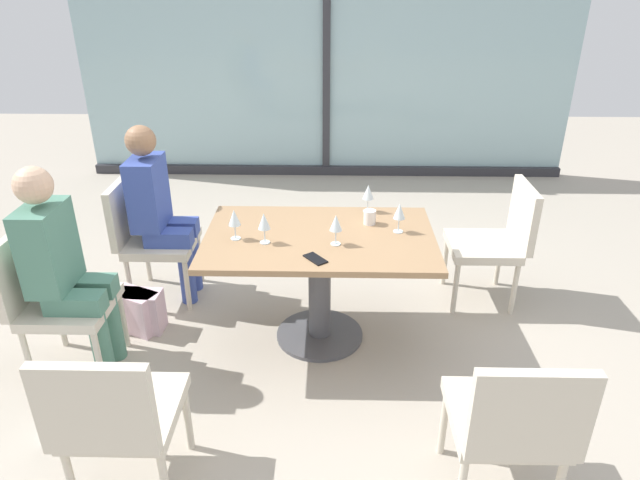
{
  "coord_description": "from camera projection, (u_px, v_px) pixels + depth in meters",
  "views": [
    {
      "loc": [
        0.07,
        -3.01,
        2.18
      ],
      "look_at": [
        0.0,
        0.1,
        0.65
      ],
      "focal_mm": 31.46,
      "sensor_mm": 36.0,
      "label": 1
    }
  ],
  "objects": [
    {
      "name": "ground_plane",
      "position": [
        320.0,
        336.0,
        3.66
      ],
      "size": [
        12.0,
        12.0,
        0.0
      ],
      "primitive_type": "plane",
      "color": "#A89E8E"
    },
    {
      "name": "window_wall_backdrop",
      "position": [
        327.0,
        66.0,
        6.0
      ],
      "size": [
        5.34,
        0.1,
        2.7
      ],
      "color": "#96B7BC",
      "rests_on": "ground_plane"
    },
    {
      "name": "dining_table_main",
      "position": [
        320.0,
        261.0,
        3.42
      ],
      "size": [
        1.38,
        0.88,
        0.73
      ],
      "color": "#997551",
      "rests_on": "ground_plane"
    },
    {
      "name": "chair_far_left",
      "position": [
        147.0,
        233.0,
        3.92
      ],
      "size": [
        0.5,
        0.46,
        0.87
      ],
      "color": "beige",
      "rests_on": "ground_plane"
    },
    {
      "name": "chair_side_end",
      "position": [
        51.0,
        295.0,
        3.18
      ],
      "size": [
        0.5,
        0.46,
        0.87
      ],
      "color": "beige",
      "rests_on": "ground_plane"
    },
    {
      "name": "chair_far_right",
      "position": [
        498.0,
        236.0,
        3.87
      ],
      "size": [
        0.5,
        0.46,
        0.87
      ],
      "color": "beige",
      "rests_on": "ground_plane"
    },
    {
      "name": "chair_front_left",
      "position": [
        116.0,
        414.0,
        2.33
      ],
      "size": [
        0.46,
        0.5,
        0.87
      ],
      "color": "beige",
      "rests_on": "ground_plane"
    },
    {
      "name": "chair_front_right",
      "position": [
        512.0,
        421.0,
        2.3
      ],
      "size": [
        0.46,
        0.5,
        0.87
      ],
      "color": "beige",
      "rests_on": "ground_plane"
    },
    {
      "name": "person_far_left",
      "position": [
        159.0,
        206.0,
        3.82
      ],
      "size": [
        0.39,
        0.34,
        1.26
      ],
      "color": "#384C9E",
      "rests_on": "ground_plane"
    },
    {
      "name": "person_side_end",
      "position": [
        63.0,
        264.0,
        3.09
      ],
      "size": [
        0.39,
        0.34,
        1.26
      ],
      "color": "#4C7F6B",
      "rests_on": "ground_plane"
    },
    {
      "name": "wine_glass_0",
      "position": [
        368.0,
        193.0,
        3.61
      ],
      "size": [
        0.07,
        0.07,
        0.18
      ],
      "color": "silver",
      "rests_on": "dining_table_main"
    },
    {
      "name": "wine_glass_1",
      "position": [
        399.0,
        212.0,
        3.33
      ],
      "size": [
        0.07,
        0.07,
        0.18
      ],
      "color": "silver",
      "rests_on": "dining_table_main"
    },
    {
      "name": "wine_glass_2",
      "position": [
        234.0,
        218.0,
        3.24
      ],
      "size": [
        0.07,
        0.07,
        0.18
      ],
      "color": "silver",
      "rests_on": "dining_table_main"
    },
    {
      "name": "wine_glass_3",
      "position": [
        336.0,
        223.0,
        3.18
      ],
      "size": [
        0.07,
        0.07,
        0.18
      ],
      "color": "silver",
      "rests_on": "dining_table_main"
    },
    {
      "name": "wine_glass_4",
      "position": [
        264.0,
        222.0,
        3.2
      ],
      "size": [
        0.07,
        0.07,
        0.18
      ],
      "color": "silver",
      "rests_on": "dining_table_main"
    },
    {
      "name": "coffee_cup",
      "position": [
        370.0,
        217.0,
        3.47
      ],
      "size": [
        0.08,
        0.08,
        0.09
      ],
      "primitive_type": "cylinder",
      "color": "white",
      "rests_on": "dining_table_main"
    },
    {
      "name": "cell_phone_on_table",
      "position": [
        315.0,
        259.0,
        3.07
      ],
      "size": [
        0.14,
        0.16,
        0.01
      ],
      "primitive_type": "cube",
      "rotation": [
        0.0,
        0.0,
        0.66
      ],
      "color": "black",
      "rests_on": "dining_table_main"
    },
    {
      "name": "handbag_0",
      "position": [
        140.0,
        311.0,
        3.68
      ],
      "size": [
        0.31,
        0.18,
        0.28
      ],
      "primitive_type": "cube",
      "rotation": [
        0.0,
        0.0,
        -0.06
      ],
      "color": "beige",
      "rests_on": "ground_plane"
    },
    {
      "name": "handbag_1",
      "position": [
        73.0,
        409.0,
        2.86
      ],
      "size": [
        0.33,
        0.22,
        0.28
      ],
      "primitive_type": "cube",
      "rotation": [
        0.0,
        0.0,
        0.21
      ],
      "color": "silver",
      "rests_on": "ground_plane"
    },
    {
      "name": "handbag_2",
      "position": [
        135.0,
        311.0,
        3.68
      ],
      "size": [
        0.34,
        0.27,
        0.28
      ],
      "primitive_type": "cube",
      "rotation": [
        0.0,
        0.0,
        -0.44
      ],
      "color": "beige",
      "rests_on": "ground_plane"
    }
  ]
}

